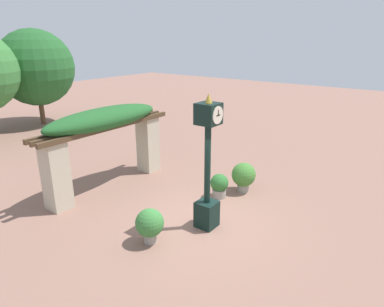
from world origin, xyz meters
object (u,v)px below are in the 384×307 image
potted_plant_near_right (244,176)px  potted_plant_near_left (150,224)px  potted_plant_far_left (219,185)px  pedestal_clock (207,170)px

potted_plant_near_right → potted_plant_near_left: bearing=174.3°
potted_plant_near_left → potted_plant_far_left: size_ratio=1.16×
pedestal_clock → potted_plant_near_left: bearing=155.3°
potted_plant_near_right → potted_plant_far_left: size_ratio=1.27×
pedestal_clock → potted_plant_near_left: 2.01m
potted_plant_near_right → potted_plant_far_left: potted_plant_near_right is taller
pedestal_clock → potted_plant_near_right: size_ratio=3.65×
potted_plant_near_left → pedestal_clock: bearing=-24.7°
pedestal_clock → potted_plant_far_left: 2.23m
potted_plant_near_right → pedestal_clock: bearing=-173.7°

